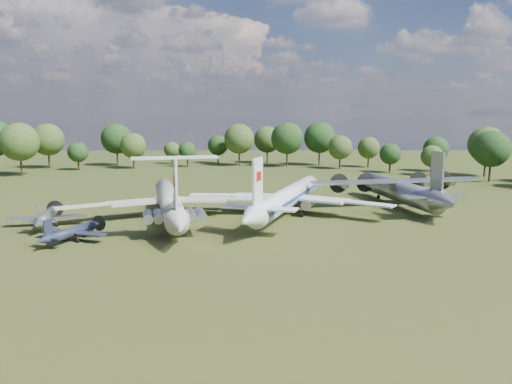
{
  "coord_description": "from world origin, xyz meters",
  "views": [
    {
      "loc": [
        7.34,
        -74.92,
        16.68
      ],
      "look_at": [
        8.79,
        -1.42,
        5.0
      ],
      "focal_mm": 35.0,
      "sensor_mm": 36.0,
      "label": 1
    }
  ],
  "objects_px": {
    "tu104_jet": "(288,201)",
    "il62_airliner": "(169,205)",
    "an12_transport": "(400,194)",
    "small_prop_west": "(72,234)",
    "person_on_il62": "(174,199)",
    "small_prop_northwest": "(47,219)"
  },
  "relations": [
    {
      "from": "small_prop_west",
      "to": "small_prop_northwest",
      "type": "height_order",
      "value": "small_prop_northwest"
    },
    {
      "from": "tu104_jet",
      "to": "il62_airliner",
      "type": "bearing_deg",
      "value": -151.66
    },
    {
      "from": "an12_transport",
      "to": "il62_airliner",
      "type": "bearing_deg",
      "value": -176.14
    },
    {
      "from": "small_prop_west",
      "to": "person_on_il62",
      "type": "distance_m",
      "value": 14.11
    },
    {
      "from": "small_prop_west",
      "to": "an12_transport",
      "type": "bearing_deg",
      "value": 45.91
    },
    {
      "from": "tu104_jet",
      "to": "an12_transport",
      "type": "height_order",
      "value": "an12_transport"
    },
    {
      "from": "il62_airliner",
      "to": "an12_transport",
      "type": "xyz_separation_m",
      "value": [
        39.72,
        9.77,
        0.16
      ]
    },
    {
      "from": "an12_transport",
      "to": "person_on_il62",
      "type": "xyz_separation_m",
      "value": [
        -37.14,
        -21.81,
        2.9
      ]
    },
    {
      "from": "il62_airliner",
      "to": "small_prop_northwest",
      "type": "distance_m",
      "value": 18.14
    },
    {
      "from": "small_prop_west",
      "to": "small_prop_northwest",
      "type": "xyz_separation_m",
      "value": [
        -6.67,
        8.78,
        0.16
      ]
    },
    {
      "from": "tu104_jet",
      "to": "small_prop_west",
      "type": "height_order",
      "value": "tu104_jet"
    },
    {
      "from": "small_prop_northwest",
      "to": "person_on_il62",
      "type": "distance_m",
      "value": 21.63
    },
    {
      "from": "il62_airliner",
      "to": "small_prop_northwest",
      "type": "relative_size",
      "value": 2.97
    },
    {
      "from": "person_on_il62",
      "to": "tu104_jet",
      "type": "bearing_deg",
      "value": -125.77
    },
    {
      "from": "tu104_jet",
      "to": "small_prop_northwest",
      "type": "relative_size",
      "value": 3.04
    },
    {
      "from": "small_prop_northwest",
      "to": "tu104_jet",
      "type": "bearing_deg",
      "value": 1.7
    },
    {
      "from": "an12_transport",
      "to": "small_prop_northwest",
      "type": "xyz_separation_m",
      "value": [
        -57.15,
        -14.7,
        -1.25
      ]
    },
    {
      "from": "small_prop_west",
      "to": "person_on_il62",
      "type": "height_order",
      "value": "person_on_il62"
    },
    {
      "from": "tu104_jet",
      "to": "an12_transport",
      "type": "bearing_deg",
      "value": 38.01
    },
    {
      "from": "an12_transport",
      "to": "small_prop_northwest",
      "type": "bearing_deg",
      "value": -175.54
    },
    {
      "from": "il62_airliner",
      "to": "an12_transport",
      "type": "bearing_deg",
      "value": 1.73
    },
    {
      "from": "small_prop_west",
      "to": "person_on_il62",
      "type": "xyz_separation_m",
      "value": [
        13.33,
        1.66,
        4.31
      ]
    }
  ]
}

